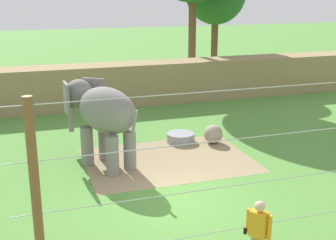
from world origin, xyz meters
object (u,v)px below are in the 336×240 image
Objects in this scene: enrichment_ball at (213,134)px; elephant at (101,112)px; zookeeper at (258,234)px; water_tub at (181,137)px.

elephant is at bearing -168.81° from enrichment_ball.
elephant reaches higher than zookeeper.
zookeeper is at bearing -74.86° from elephant.
zookeeper is 8.75m from water_tub.
enrichment_ball is 0.44× the size of zookeeper.
elephant is 3.15× the size of water_tub.
zookeeper is at bearing -107.60° from enrichment_ball.
elephant is at bearing -156.67° from water_tub.
enrichment_ball is at bearing 72.40° from zookeeper.
elephant reaches higher than enrichment_ball.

